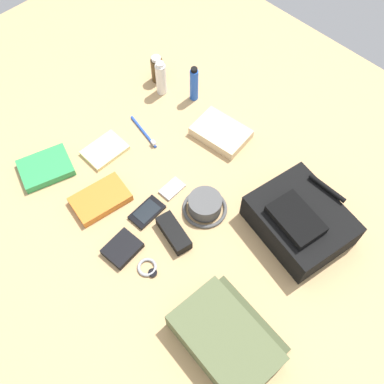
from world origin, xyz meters
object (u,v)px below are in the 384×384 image
cell_phone (147,212)px  deodorant_spray (194,84)px  bucket_hat (205,206)px  media_player (172,189)px  toiletry_pouch (226,340)px  toothbrush (145,133)px  notepad (105,150)px  travel_guidebook (101,199)px  sunglasses_case (174,233)px  backpack (300,220)px  wallet (122,249)px  toothpaste_tube (161,78)px  paperback_novel (46,168)px  folded_towel (221,133)px  cologne_bottle (157,69)px  wristwatch (148,268)px

cell_phone → deodorant_spray: bearing=118.5°
bucket_hat → media_player: bearing=-169.8°
toiletry_pouch → toothbrush: bearing=155.2°
toiletry_pouch → notepad: 0.80m
travel_guidebook → sunglasses_case: 0.28m
backpack → travel_guidebook: 0.67m
cell_phone → wallet: wallet is taller
cell_phone → media_player: 0.12m
notepad → toothpaste_tube: bearing=101.6°
paperback_novel → wallet: 0.43m
sunglasses_case → toothbrush: bearing=163.5°
sunglasses_case → bucket_hat: bearing=101.8°
cell_phone → media_player: bearing=93.9°
backpack → toiletry_pouch: 0.44m
backpack → sunglasses_case: 0.41m
travel_guidebook → cell_phone: bearing=29.3°
media_player → paperback_novel: bearing=-144.9°
media_player → folded_towel: folded_towel is taller
toothbrush → wallet: wallet is taller
bucket_hat → cologne_bottle: (-0.56, 0.30, 0.03)m
travel_guidebook → media_player: size_ratio=2.38×
toothbrush → sunglasses_case: size_ratio=1.25×
bucket_hat → deodorant_spray: deodorant_spray is taller
cologne_bottle → toothpaste_tube: (0.06, -0.03, 0.02)m
toiletry_pouch → media_player: size_ratio=3.65×
backpack → notepad: 0.74m
wallet → deodorant_spray: bearing=111.2°
paperback_novel → toiletry_pouch: bearing=1.3°
wallet → sunglasses_case: (0.08, 0.15, 0.01)m
wallet → folded_towel: 0.57m
toiletry_pouch → sunglasses_case: 0.37m
notepad → sunglasses_case: size_ratio=1.07×
wallet → toothpaste_tube: bearing=122.2°
toothpaste_tube → cell_phone: size_ratio=1.24×
bucket_hat → toothpaste_tube: size_ratio=1.01×
wristwatch → notepad: notepad is taller
toiletry_pouch → wallet: 0.43m
bucket_hat → folded_towel: 0.32m
notepad → sunglasses_case: 0.43m
deodorant_spray → notepad: deodorant_spray is taller
cologne_bottle → paperback_novel: (0.05, -0.59, -0.04)m
deodorant_spray → wristwatch: bearing=-56.0°
paperback_novel → folded_towel: folded_towel is taller
wristwatch → deodorant_spray: bearing=124.0°
cologne_bottle → notepad: (0.14, -0.39, -0.05)m
backpack → travel_guidebook: (-0.53, -0.39, -0.05)m
paperback_novel → sunglasses_case: bearing=16.2°
travel_guidebook → wallet: (0.19, -0.06, -0.00)m
cell_phone → notepad: 0.31m
backpack → bucket_hat: size_ratio=2.25×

